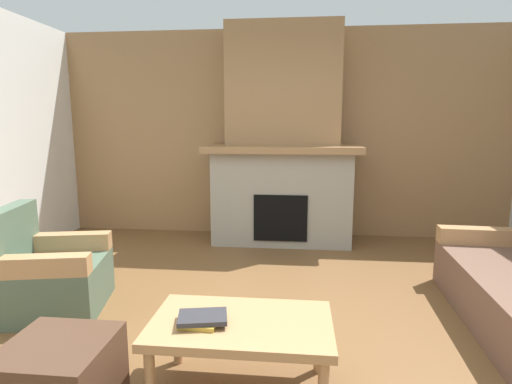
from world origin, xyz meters
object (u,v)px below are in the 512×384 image
(armchair, at_px, (48,275))
(ottoman, at_px, (59,379))
(fireplace, at_px, (282,150))
(coffee_table, at_px, (241,330))

(armchair, xyz_separation_m, ottoman, (0.79, -1.15, -0.09))
(fireplace, relative_size, armchair, 2.99)
(fireplace, height_order, ottoman, fireplace)
(coffee_table, bearing_deg, fireplace, 88.16)
(ottoman, bearing_deg, armchair, 124.55)
(armchair, distance_m, coffee_table, 1.92)
(fireplace, distance_m, armchair, 2.97)
(fireplace, bearing_deg, ottoman, -106.80)
(fireplace, xyz_separation_m, ottoman, (-1.01, -3.35, -0.96))
(coffee_table, bearing_deg, armchair, 152.81)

